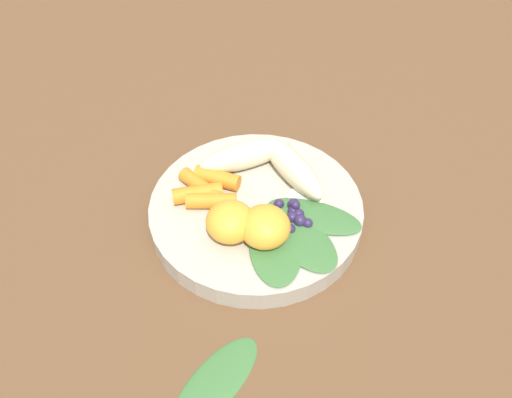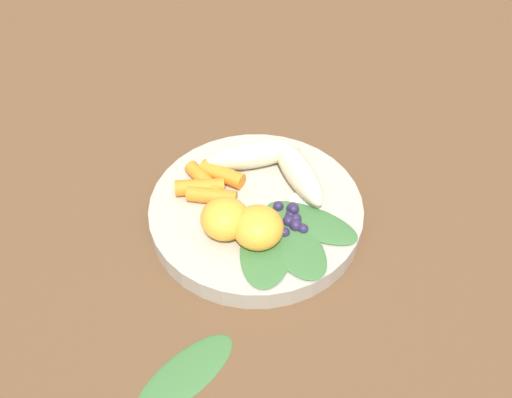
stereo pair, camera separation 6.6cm
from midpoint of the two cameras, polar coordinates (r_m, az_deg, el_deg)
name	(u,v)px [view 2 (the right image)]	position (r m, az deg, el deg)	size (l,w,h in m)	color
ground_plane	(256,220)	(0.68, 2.75, -2.14)	(2.40, 2.40, 0.00)	brown
bowl	(256,212)	(0.67, 2.79, -1.45)	(0.24, 0.24, 0.02)	#B2AD9E
banana_peeled_left	(254,155)	(0.70, 2.46, 4.15)	(0.11, 0.03, 0.03)	beige
banana_peeled_right	(298,171)	(0.68, 6.83, 2.53)	(0.11, 0.03, 0.03)	beige
orange_segment_near	(258,227)	(0.62, 3.25, -2.91)	(0.05, 0.05, 0.04)	#F4A833
orange_segment_far	(225,219)	(0.62, 0.01, -2.06)	(0.05, 0.05, 0.04)	#F4A833
carrot_front	(222,174)	(0.68, -0.54, 2.24)	(0.02, 0.02, 0.05)	orange
carrot_mid_left	(206,182)	(0.68, -2.07, 1.49)	(0.02, 0.02, 0.06)	orange
carrot_mid_right	(199,189)	(0.67, -2.72, 0.79)	(0.02, 0.02, 0.06)	orange
carrot_rear	(212,196)	(0.66, -1.45, 0.13)	(0.02, 0.02, 0.06)	orange
blueberry_pile	(290,220)	(0.64, 6.21, -2.14)	(0.05, 0.04, 0.02)	#2D234C
coconut_shred_patch	(306,204)	(0.67, 7.66, -0.62)	(0.04, 0.04, 0.00)	white
kale_leaf_left	(267,246)	(0.62, 4.06, -4.74)	(0.11, 0.06, 0.01)	#3D7038
kale_leaf_right	(294,244)	(0.63, 6.68, -4.52)	(0.10, 0.05, 0.01)	#3D7038
kale_leaf_rear	(311,222)	(0.65, 8.21, -2.40)	(0.11, 0.04, 0.01)	#3D7038
kale_leaf_stray	(186,373)	(0.57, -3.42, -16.54)	(0.11, 0.04, 0.01)	#3D7038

